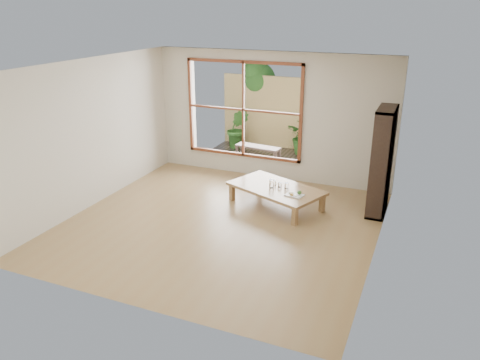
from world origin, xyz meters
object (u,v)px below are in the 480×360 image
Objects in this scene: low_table at (276,189)px; food_tray at (295,194)px; garden_bench at (258,149)px; bookshelf at (382,162)px.

low_table is 0.50m from food_tray.
garden_bench is (-1.22, 2.30, -0.02)m from low_table.
food_tray reaches higher than garden_bench.
low_table is at bearing -165.10° from bookshelf.
bookshelf is at bearing -25.76° from garden_bench.
garden_bench is at bearing 134.35° from food_tray.
garden_bench is (-1.65, 2.55, -0.08)m from food_tray.
food_tray reaches higher than low_table.
low_table is 1.74× the size of garden_bench.
low_table is at bearing -55.88° from garden_bench.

